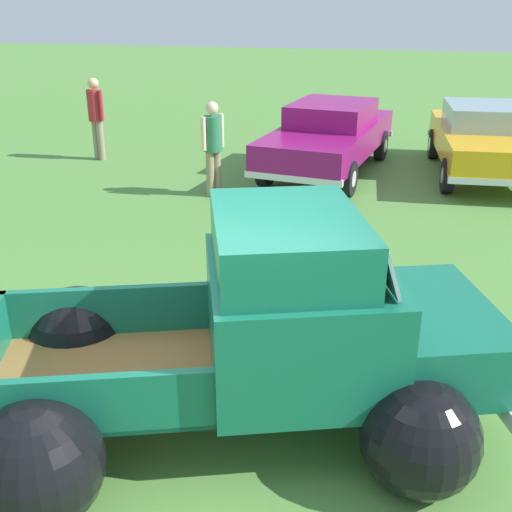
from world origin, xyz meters
name	(u,v)px	position (x,y,z in m)	size (l,w,h in m)	color
ground_plane	(222,422)	(0.00, 0.00, 0.00)	(80.00, 80.00, 0.00)	#548C3D
vintage_pickup_truck	(266,345)	(0.37, 0.13, 0.76)	(5.00, 3.84, 1.96)	black
show_car_0	(329,135)	(-0.14, 8.65, 0.78)	(2.52, 4.87, 1.43)	black
show_car_1	(486,138)	(3.02, 9.09, 0.78)	(2.18, 4.39, 1.43)	black
spectator_0	(213,143)	(-2.01, 6.49, 0.99)	(0.47, 0.50, 1.73)	gray
spectator_1	(96,113)	(-5.33, 8.55, 1.04)	(0.51, 0.46, 1.81)	gray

